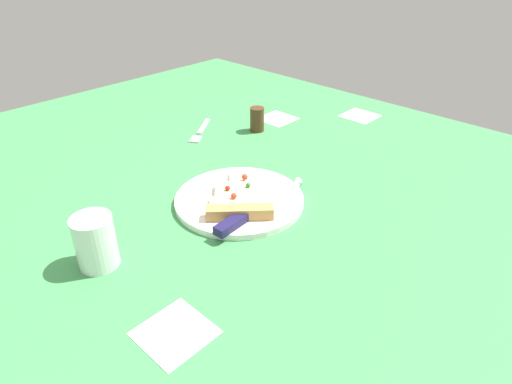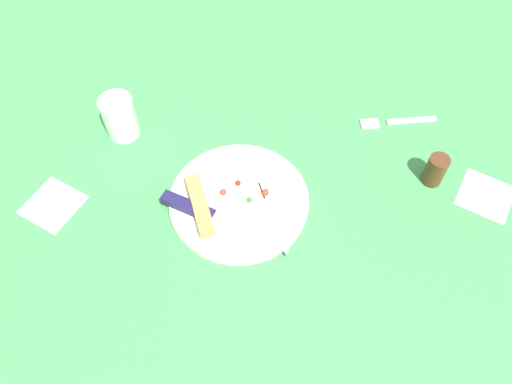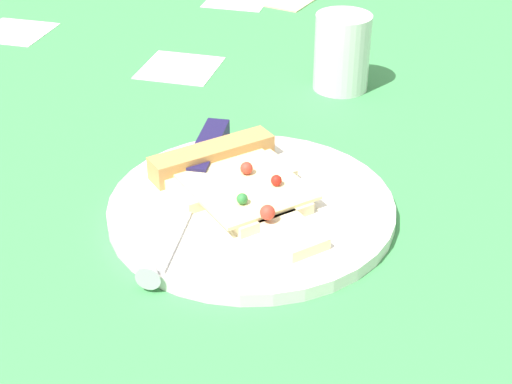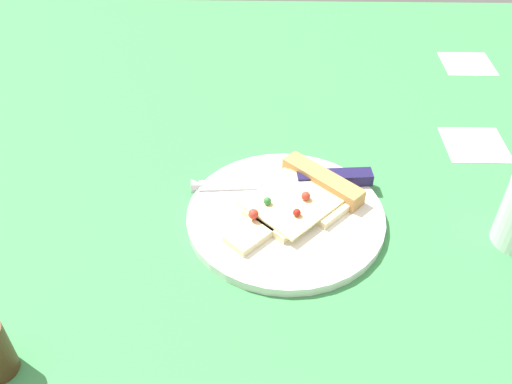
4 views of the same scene
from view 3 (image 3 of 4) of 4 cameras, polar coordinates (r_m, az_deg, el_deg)
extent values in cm
cube|color=#3D8C4C|center=(73.27, 5.66, -0.06)|extent=(156.60, 156.60, 3.00)
cube|color=white|center=(119.66, -1.35, 13.94)|extent=(9.00, 9.00, 0.20)
cube|color=white|center=(111.84, -17.38, 11.16)|extent=(9.00, 9.00, 0.20)
cube|color=white|center=(95.95, -5.65, 9.04)|extent=(9.00, 9.00, 0.20)
cylinder|color=white|center=(66.91, -0.34, -1.19)|extent=(24.84, 24.84, 1.19)
cube|color=beige|center=(69.26, -2.05, 1.12)|extent=(12.09, 11.95, 1.00)
cube|color=beige|center=(65.24, 0.34, -1.01)|extent=(9.07, 9.03, 1.00)
cube|color=beige|center=(61.78, 2.78, -3.18)|extent=(6.20, 6.24, 1.00)
cube|color=#F2E099|center=(66.69, -0.78, 0.46)|extent=(13.56, 13.59, 0.30)
cube|color=tan|center=(71.23, -3.25, 2.60)|extent=(10.45, 10.19, 2.20)
sphere|color=red|center=(67.87, -0.71, 1.78)|extent=(1.12, 1.12, 1.12)
sphere|color=red|center=(61.80, 0.86, -1.52)|extent=(1.26, 1.26, 1.26)
sphere|color=#2D7A38|center=(63.76, -1.03, -0.51)|extent=(0.96, 0.96, 0.96)
sphere|color=#B21E14|center=(66.26, 1.51, 0.87)|extent=(0.97, 0.97, 0.97)
cube|color=silver|center=(63.63, -6.14, -2.56)|extent=(12.12, 2.90, 0.30)
cone|color=silver|center=(59.05, -7.72, -5.82)|extent=(2.15, 2.15, 2.00)
cube|color=#1E1947|center=(73.09, -3.62, 3.14)|extent=(10.14, 2.95, 1.60)
cylinder|color=silver|center=(89.13, 6.38, 10.23)|extent=(6.33, 6.33, 8.69)
camera|label=1|loc=(1.25, -21.83, 34.43)|focal=31.40mm
camera|label=2|loc=(0.73, -73.53, 48.26)|focal=35.39mm
camera|label=4|loc=(0.63, 58.63, 28.40)|focal=38.17mm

